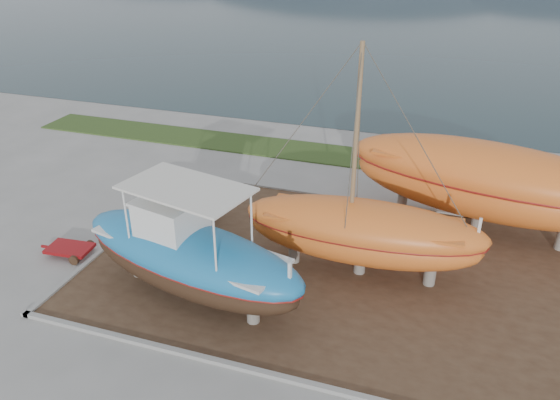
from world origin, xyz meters
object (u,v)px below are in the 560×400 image
(orange_sailboat, at_px, (367,169))
(red_trailer, at_px, (70,251))
(blue_caique, at_px, (188,244))
(orange_bare_hull, at_px, (482,189))
(white_dinghy, at_px, (175,202))

(orange_sailboat, xyz_separation_m, red_trailer, (-11.40, -2.43, -4.21))
(blue_caique, bearing_deg, orange_bare_hull, 54.14)
(red_trailer, bearing_deg, blue_caique, -14.15)
(white_dinghy, distance_m, orange_sailboat, 9.79)
(orange_bare_hull, bearing_deg, red_trailer, -143.21)
(orange_bare_hull, bearing_deg, white_dinghy, -155.23)
(white_dinghy, relative_size, orange_sailboat, 0.50)
(white_dinghy, relative_size, orange_bare_hull, 0.39)
(blue_caique, relative_size, red_trailer, 3.45)
(blue_caique, bearing_deg, orange_sailboat, 45.38)
(orange_sailboat, distance_m, orange_bare_hull, 6.94)
(blue_caique, distance_m, orange_sailboat, 6.73)
(white_dinghy, height_order, orange_bare_hull, orange_bare_hull)
(orange_bare_hull, relative_size, red_trailer, 4.43)
(blue_caique, height_order, white_dinghy, blue_caique)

